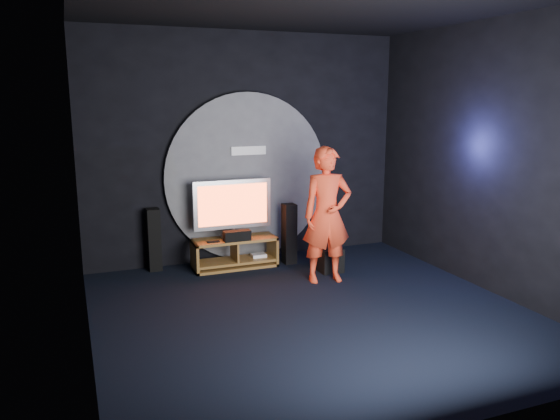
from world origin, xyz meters
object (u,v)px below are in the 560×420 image
object	(u,v)px
tower_speaker_right	(289,234)
media_console	(235,255)
tower_speaker_left	(154,240)
player	(327,215)
tv	(233,206)
subwoofer	(330,260)

from	to	relation	value
tower_speaker_right	media_console	bearing A→B (deg)	173.36
media_console	tower_speaker_right	size ratio (longest dim) A/B	1.36
tower_speaker_left	player	bearing A→B (deg)	-32.03
player	tv	bearing A→B (deg)	139.97
tv	tower_speaker_right	world-z (taller)	tv
tower_speaker_right	subwoofer	world-z (taller)	tower_speaker_right
media_console	tower_speaker_right	world-z (taller)	tower_speaker_right
tower_speaker_right	subwoofer	bearing A→B (deg)	-56.10
tv	tower_speaker_left	distance (m)	1.25
subwoofer	tower_speaker_right	bearing A→B (deg)	123.90
tower_speaker_left	tv	bearing A→B (deg)	-11.53
tv	subwoofer	bearing A→B (deg)	-31.44
media_console	tower_speaker_left	bearing A→B (deg)	165.36
media_console	tv	xyz separation A→B (m)	(-0.01, 0.07, 0.73)
media_console	tower_speaker_right	distance (m)	0.89
tv	player	xyz separation A→B (m)	(1.02, -1.12, 0.01)
tv	tower_speaker_right	distance (m)	0.98
tv	subwoofer	world-z (taller)	tv
subwoofer	player	xyz separation A→B (m)	(-0.23, -0.35, 0.76)
tv	subwoofer	size ratio (longest dim) A/B	3.33
tower_speaker_left	tower_speaker_right	bearing A→B (deg)	-11.31
media_console	subwoofer	size ratio (longest dim) A/B	3.53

